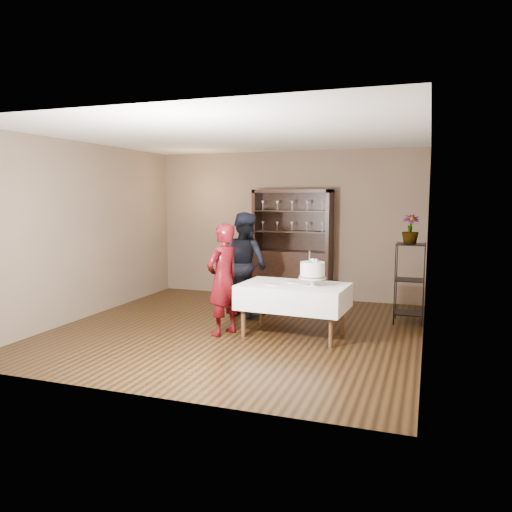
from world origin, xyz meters
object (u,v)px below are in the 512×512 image
(man, at_px, (245,264))
(potted_plant, at_px, (410,229))
(plant_etagere, at_px, (410,280))
(cake, at_px, (313,271))
(china_hutch, at_px, (292,264))
(cake_table, at_px, (294,296))
(woman, at_px, (223,280))

(man, bearing_deg, potted_plant, -144.02)
(plant_etagere, xyz_separation_m, cake, (-1.18, -1.27, 0.26))
(man, height_order, potted_plant, man)
(plant_etagere, distance_m, man, 2.51)
(china_hutch, xyz_separation_m, man, (-0.40, -1.39, 0.15))
(plant_etagere, bearing_deg, cake, -132.98)
(cake_table, height_order, man, man)
(china_hutch, distance_m, man, 1.46)
(woman, bearing_deg, cake, 121.38)
(plant_etagere, height_order, cake, cake)
(china_hutch, relative_size, potted_plant, 4.68)
(china_hutch, height_order, plant_etagere, china_hutch)
(plant_etagere, bearing_deg, man, -172.22)
(cake_table, bearing_deg, cake, -7.56)
(plant_etagere, xyz_separation_m, man, (-2.48, -0.34, 0.17))
(china_hutch, height_order, potted_plant, china_hutch)
(woman, relative_size, cake, 3.05)
(cake_table, bearing_deg, potted_plant, 40.32)
(cake_table, relative_size, potted_plant, 3.44)
(china_hutch, bearing_deg, cake, -68.90)
(cake_table, distance_m, man, 1.40)
(china_hutch, relative_size, plant_etagere, 1.67)
(cake_table, xyz_separation_m, woman, (-0.92, -0.26, 0.22))
(woman, bearing_deg, cake_table, 126.32)
(man, bearing_deg, cake_table, 167.74)
(china_hutch, bearing_deg, man, -106.01)
(plant_etagere, relative_size, potted_plant, 2.81)
(cake, bearing_deg, cake_table, 172.44)
(man, bearing_deg, china_hutch, -77.33)
(woman, height_order, cake, woman)
(cake_table, xyz_separation_m, potted_plant, (1.43, 1.21, 0.86))
(plant_etagere, distance_m, woman, 2.80)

